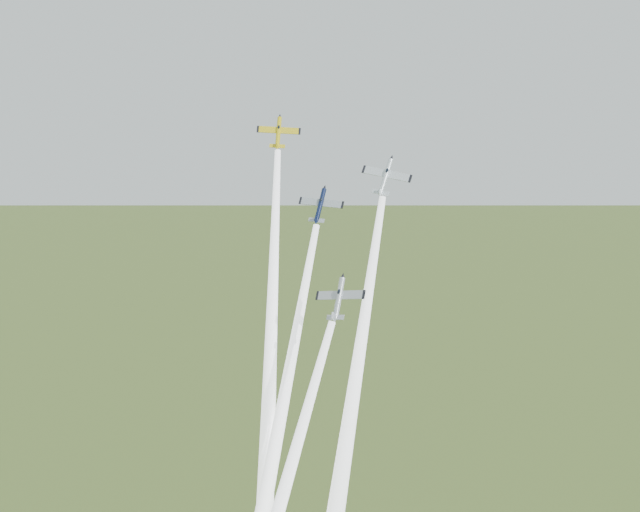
# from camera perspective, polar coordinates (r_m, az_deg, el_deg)

# --- Properties ---
(plane_yellow) EXTENTS (7.56, 6.48, 6.56)m
(plane_yellow) POSITION_cam_1_polar(r_m,az_deg,el_deg) (124.16, -2.97, 8.77)
(plane_yellow) COLOR yellow
(smoke_trail_yellow) EXTENTS (15.33, 38.44, 60.51)m
(smoke_trail_yellow) POSITION_cam_1_polar(r_m,az_deg,el_deg) (109.49, -3.60, -8.58)
(smoke_trail_yellow) COLOR white
(plane_navy) EXTENTS (7.05, 4.65, 6.64)m
(plane_navy) POSITION_cam_1_polar(r_m,az_deg,el_deg) (115.70, 0.02, 3.64)
(plane_navy) COLOR #0B1534
(smoke_trail_navy) EXTENTS (3.76, 38.07, 57.89)m
(smoke_trail_navy) POSITION_cam_1_polar(r_m,az_deg,el_deg) (106.05, -3.42, -14.38)
(smoke_trail_navy) COLOR white
(plane_silver_right) EXTENTS (7.88, 4.96, 7.56)m
(plane_silver_right) POSITION_cam_1_polar(r_m,az_deg,el_deg) (110.91, 4.69, 5.66)
(plane_silver_right) COLOR silver
(smoke_trail_silver_right) EXTENTS (4.22, 35.08, 53.13)m
(smoke_trail_silver_right) POSITION_cam_1_polar(r_m,az_deg,el_deg) (100.11, 2.10, -11.61)
(smoke_trail_silver_right) COLOR white
(plane_silver_low) EXTENTS (7.34, 6.12, 7.53)m
(plane_silver_low) POSITION_cam_1_polar(r_m,az_deg,el_deg) (102.19, 1.35, -3.03)
(plane_silver_low) COLOR #AAB0B8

